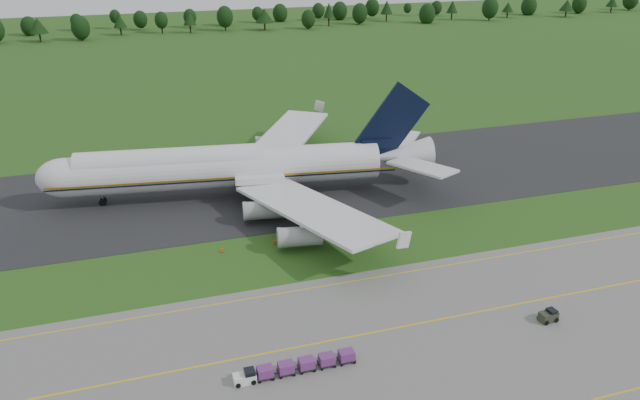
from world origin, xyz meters
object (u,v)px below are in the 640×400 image
object	(u,v)px
utility_cart	(548,317)
edge_markers	(275,243)
baggage_train	(294,367)
aircraft	(233,167)

from	to	relation	value
utility_cart	edge_markers	world-z (taller)	utility_cart
baggage_train	edge_markers	distance (m)	30.79
aircraft	edge_markers	bearing A→B (deg)	-83.32
baggage_train	utility_cart	xyz separation A→B (m)	(33.12, -0.15, -0.16)
utility_cart	aircraft	bearing A→B (deg)	120.59
aircraft	edge_markers	distance (m)	21.63
baggage_train	utility_cart	world-z (taller)	baggage_train
aircraft	baggage_train	xyz separation A→B (m)	(-2.81, -51.11, -4.94)
aircraft	edge_markers	xyz separation A→B (m)	(2.43, -20.78, -5.49)
aircraft	baggage_train	size ratio (longest dim) A/B	5.17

